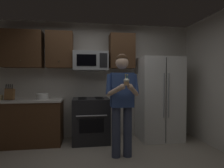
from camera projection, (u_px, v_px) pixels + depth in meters
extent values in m
cube|color=beige|center=(97.00, 80.00, 4.37)|extent=(4.40, 0.10, 2.60)
cube|color=black|center=(91.00, 120.00, 3.99)|extent=(0.76, 0.66, 0.92)
cube|color=black|center=(92.00, 126.00, 3.66)|extent=(0.48, 0.01, 0.28)
cylinder|color=#99999E|center=(92.00, 116.00, 3.63)|extent=(0.60, 0.03, 0.03)
cylinder|color=black|center=(82.00, 99.00, 3.81)|extent=(0.18, 0.18, 0.01)
cylinder|color=black|center=(100.00, 99.00, 3.87)|extent=(0.18, 0.18, 0.01)
cylinder|color=black|center=(82.00, 98.00, 4.09)|extent=(0.18, 0.18, 0.01)
cylinder|color=black|center=(99.00, 97.00, 4.14)|extent=(0.18, 0.18, 0.01)
cube|color=#9EA0A5|center=(91.00, 61.00, 4.07)|extent=(0.74, 0.40, 0.40)
cube|color=black|center=(87.00, 60.00, 3.86)|extent=(0.40, 0.01, 0.24)
cube|color=black|center=(103.00, 60.00, 3.91)|extent=(0.16, 0.01, 0.30)
cube|color=white|center=(159.00, 98.00, 4.17)|extent=(0.90, 0.72, 1.80)
cylinder|color=gray|center=(164.00, 95.00, 3.78)|extent=(0.02, 0.02, 0.90)
cylinder|color=gray|center=(169.00, 95.00, 3.80)|extent=(0.02, 0.02, 0.90)
cube|color=black|center=(166.00, 100.00, 3.80)|extent=(0.01, 0.01, 1.74)
cube|color=#4C301C|center=(23.00, 49.00, 3.90)|extent=(0.80, 0.34, 0.76)
sphere|color=brown|center=(20.00, 61.00, 3.73)|extent=(0.03, 0.03, 0.03)
cube|color=#4C301C|center=(60.00, 50.00, 4.02)|extent=(0.55, 0.34, 0.76)
sphere|color=brown|center=(59.00, 61.00, 3.85)|extent=(0.03, 0.03, 0.03)
cube|color=#4C301C|center=(122.00, 51.00, 4.22)|extent=(0.55, 0.34, 0.76)
sphere|color=brown|center=(123.00, 62.00, 4.05)|extent=(0.03, 0.03, 0.03)
cube|color=#4C301C|center=(27.00, 123.00, 3.82)|extent=(1.40, 0.62, 0.88)
cube|color=beige|center=(26.00, 100.00, 3.80)|extent=(1.44, 0.66, 0.04)
cube|color=brown|center=(10.00, 94.00, 3.70)|extent=(0.16, 0.15, 0.24)
cylinder|color=black|center=(6.00, 87.00, 3.67)|extent=(0.02, 0.04, 0.09)
cylinder|color=black|center=(8.00, 87.00, 3.68)|extent=(0.02, 0.04, 0.09)
cylinder|color=black|center=(10.00, 87.00, 3.68)|extent=(0.02, 0.04, 0.09)
cylinder|color=black|center=(12.00, 87.00, 3.69)|extent=(0.02, 0.04, 0.09)
cylinder|color=white|center=(42.00, 97.00, 3.85)|extent=(0.23, 0.23, 0.11)
torus|color=white|center=(42.00, 94.00, 3.85)|extent=(0.24, 0.24, 0.01)
cylinder|color=#383F59|center=(116.00, 132.00, 3.20)|extent=(0.15, 0.15, 0.86)
cylinder|color=#383F59|center=(128.00, 132.00, 3.23)|extent=(0.15, 0.15, 0.86)
cube|color=#334C8C|center=(122.00, 90.00, 3.20)|extent=(0.38, 0.22, 0.58)
sphere|color=beige|center=(122.00, 63.00, 3.18)|extent=(0.22, 0.22, 0.22)
sphere|color=#382314|center=(122.00, 60.00, 3.19)|extent=(0.20, 0.20, 0.20)
cylinder|color=#334C8C|center=(109.00, 84.00, 3.13)|extent=(0.15, 0.18, 0.35)
cylinder|color=beige|center=(115.00, 91.00, 2.98)|extent=(0.26, 0.33, 0.21)
sphere|color=beige|center=(122.00, 87.00, 2.87)|extent=(0.09, 0.09, 0.09)
cylinder|color=#334C8C|center=(135.00, 84.00, 3.20)|extent=(0.15, 0.18, 0.35)
cylinder|color=beige|center=(133.00, 91.00, 3.03)|extent=(0.26, 0.33, 0.21)
sphere|color=beige|center=(130.00, 87.00, 2.89)|extent=(0.09, 0.09, 0.09)
cylinder|color=#A87F56|center=(126.00, 84.00, 2.86)|extent=(0.08, 0.08, 0.06)
ellipsoid|color=white|center=(126.00, 80.00, 2.85)|extent=(0.09, 0.09, 0.06)
cylinder|color=#4CBF66|center=(127.00, 77.00, 2.86)|extent=(0.01, 0.01, 0.06)
ellipsoid|color=#FFD159|center=(127.00, 75.00, 2.85)|extent=(0.01, 0.01, 0.02)
cylinder|color=#F2D84C|center=(126.00, 77.00, 2.85)|extent=(0.01, 0.01, 0.06)
ellipsoid|color=#FFD159|center=(126.00, 75.00, 2.85)|extent=(0.01, 0.01, 0.02)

